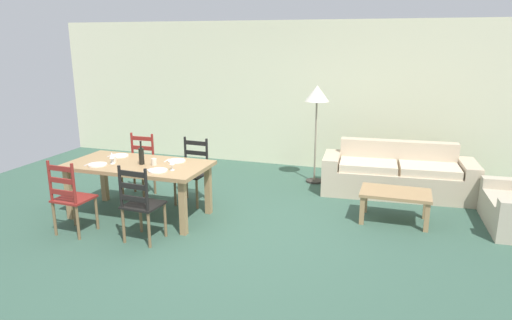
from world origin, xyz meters
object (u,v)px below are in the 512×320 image
at_px(wine_glass_near_left, 112,156).
at_px(coffee_cup_primary, 154,162).
at_px(dining_table, 138,170).
at_px(standing_lamp, 317,99).
at_px(wine_glass_near_right, 172,162).
at_px(dining_chair_near_right, 141,204).
at_px(couch, 397,175).
at_px(coffee_cup_secondary, 113,160).
at_px(dining_chair_near_left, 71,198).
at_px(coffee_table, 395,196).
at_px(wine_bottle, 141,156).
at_px(dining_chair_far_right, 193,171).
at_px(dining_chair_far_left, 139,166).

xyz_separation_m(wine_glass_near_left, coffee_cup_primary, (0.56, 0.12, -0.07)).
bearing_deg(coffee_cup_primary, dining_table, 178.09).
relative_size(dining_table, standing_lamp, 1.16).
distance_m(dining_table, wine_glass_near_right, 0.65).
bearing_deg(coffee_cup_primary, dining_chair_near_right, -73.24).
distance_m(dining_table, coffee_cup_primary, 0.29).
bearing_deg(coffee_cup_primary, standing_lamp, 53.12).
bearing_deg(dining_chair_near_right, couch, 44.61).
distance_m(dining_table, coffee_cup_secondary, 0.36).
bearing_deg(couch, dining_chair_near_left, -142.68).
bearing_deg(coffee_table, coffee_cup_primary, -163.87).
distance_m(dining_table, couch, 3.94).
height_order(wine_glass_near_left, coffee_table, wine_glass_near_left).
relative_size(dining_table, coffee_cup_primary, 21.11).
height_order(wine_bottle, couch, wine_bottle).
xyz_separation_m(coffee_cup_secondary, standing_lamp, (2.29, 2.36, 0.62)).
height_order(dining_chair_near_left, dining_chair_near_right, same).
relative_size(dining_chair_far_right, wine_glass_near_right, 5.96).
height_order(dining_table, coffee_table, dining_table).
bearing_deg(wine_glass_near_left, coffee_cup_primary, 11.99).
bearing_deg(coffee_table, wine_bottle, -164.42).
bearing_deg(coffee_table, couch, 90.33).
xyz_separation_m(wine_glass_near_right, coffee_table, (2.72, 1.03, -0.51)).
bearing_deg(couch, coffee_table, -89.67).
bearing_deg(dining_chair_far_right, coffee_table, 3.02).
bearing_deg(dining_table, dining_chair_near_right, -56.78).
height_order(dining_chair_far_left, coffee_cup_secondary, dining_chair_far_left).
bearing_deg(dining_chair_far_left, dining_chair_near_right, -57.54).
relative_size(wine_glass_near_left, coffee_table, 0.18).
bearing_deg(dining_chair_near_left, dining_chair_near_right, 4.61).
height_order(dining_table, dining_chair_far_left, dining_chair_far_left).
distance_m(dining_chair_far_right, coffee_cup_primary, 0.83).
height_order(dining_chair_near_left, coffee_table, dining_chair_near_left).
distance_m(dining_table, coffee_table, 3.45).
bearing_deg(dining_chair_near_right, dining_chair_far_left, 122.46).
relative_size(dining_chair_near_right, coffee_table, 1.07).
relative_size(wine_glass_near_left, couch, 0.07).
bearing_deg(coffee_cup_secondary, wine_glass_near_right, -4.41).
xyz_separation_m(dining_chair_far_right, coffee_cup_primary, (-0.20, -0.74, 0.32)).
height_order(dining_table, coffee_cup_primary, coffee_cup_primary).
distance_m(coffee_cup_secondary, coffee_table, 3.79).
height_order(wine_glass_near_left, coffee_cup_primary, wine_glass_near_left).
bearing_deg(coffee_cup_secondary, wine_glass_near_left, -76.53).
bearing_deg(wine_glass_near_left, dining_chair_near_right, -37.10).
height_order(wine_bottle, standing_lamp, standing_lamp).
bearing_deg(couch, dining_chair_far_left, -160.57).
bearing_deg(dining_chair_near_left, standing_lamp, 51.52).
bearing_deg(coffee_table, coffee_cup_secondary, -165.19).
relative_size(dining_table, coffee_cup_secondary, 21.11).
xyz_separation_m(dining_chair_near_left, wine_glass_near_right, (1.07, 0.64, 0.38)).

